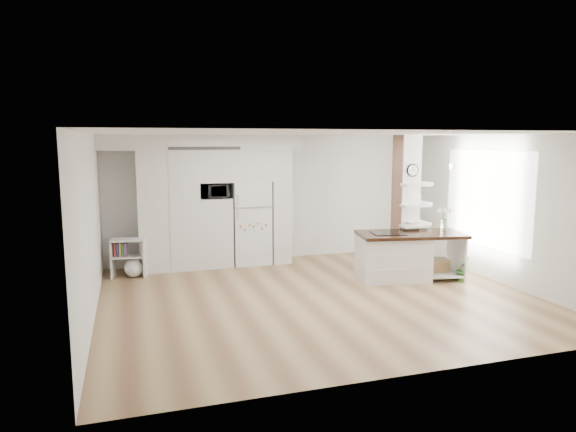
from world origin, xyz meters
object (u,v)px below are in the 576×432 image
object	(u,v)px
refrigerator	(250,223)
floor_plant_a	(462,269)
bookshelf	(131,261)
kitchen_island	(399,255)

from	to	relation	value
refrigerator	floor_plant_a	xyz separation A→B (m)	(3.42, -2.57, -0.64)
bookshelf	floor_plant_a	bearing A→B (deg)	-10.30
refrigerator	bookshelf	world-z (taller)	refrigerator
floor_plant_a	kitchen_island	bearing A→B (deg)	154.02
floor_plant_a	refrigerator	bearing A→B (deg)	143.11
refrigerator	floor_plant_a	world-z (taller)	refrigerator
refrigerator	bookshelf	xyz separation A→B (m)	(-2.45, -0.42, -0.55)
kitchen_island	bookshelf	size ratio (longest dim) A/B	2.81
refrigerator	kitchen_island	bearing A→B (deg)	-40.91
bookshelf	refrigerator	bearing A→B (deg)	19.59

